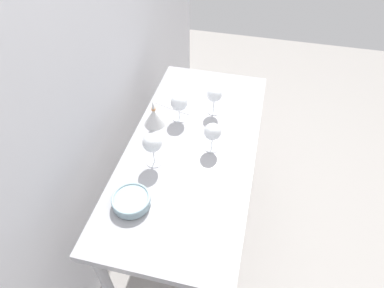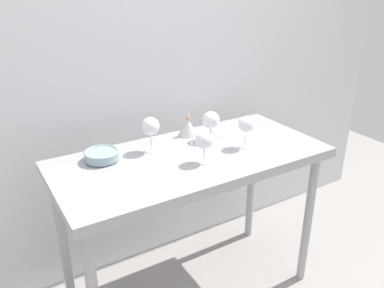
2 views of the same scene
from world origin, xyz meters
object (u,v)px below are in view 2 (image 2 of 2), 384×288
object	(u,v)px
wine_glass_far_right	(211,121)
wine_glass_near_center	(204,141)
tasting_sheet_upper	(230,131)
tasting_bowl	(102,155)
wine_glass_near_right	(246,126)
wine_glass_far_left	(151,127)
decanter_funnel	(188,127)

from	to	relation	value
wine_glass_far_right	wine_glass_near_center	distance (m)	0.29
tasting_sheet_upper	tasting_bowl	distance (m)	0.77
wine_glass_near_center	wine_glass_near_right	xyz separation A→B (m)	(0.28, 0.05, 0.01)
wine_glass_far_right	wine_glass_near_center	world-z (taller)	wine_glass_far_right
wine_glass_near_right	tasting_bowl	world-z (taller)	wine_glass_near_right
wine_glass_near_center	tasting_sheet_upper	size ratio (longest dim) A/B	0.67
wine_glass_far_left	tasting_bowl	size ratio (longest dim) A/B	1.08
wine_glass_near_center	tasting_bowl	xyz separation A→B (m)	(-0.42, 0.28, -0.08)
decanter_funnel	wine_glass_near_right	bearing A→B (deg)	-59.44
wine_glass_near_right	decanter_funnel	distance (m)	0.35
wine_glass_near_right	tasting_bowl	size ratio (longest dim) A/B	0.98
tasting_bowl	tasting_sheet_upper	bearing A→B (deg)	-0.99
wine_glass_near_right	decanter_funnel	xyz separation A→B (m)	(-0.17, 0.30, -0.07)
wine_glass_far_left	tasting_bowl	world-z (taller)	wine_glass_far_left
wine_glass_far_right	wine_glass_far_left	distance (m)	0.35
wine_glass_near_right	tasting_bowl	distance (m)	0.75
tasting_sheet_upper	tasting_bowl	xyz separation A→B (m)	(-0.77, 0.01, 0.03)
wine_glass_far_left	wine_glass_near_center	distance (m)	0.30
wine_glass_far_right	decanter_funnel	distance (m)	0.16
tasting_sheet_upper	wine_glass_near_right	bearing A→B (deg)	-91.70
wine_glass_far_left	wine_glass_near_right	distance (m)	0.49
wine_glass_far_right	decanter_funnel	size ratio (longest dim) A/B	1.08
wine_glass_near_center	decanter_funnel	distance (m)	0.36
wine_glass_far_right	wine_glass_near_right	world-z (taller)	wine_glass_near_right
tasting_sheet_upper	decanter_funnel	world-z (taller)	decanter_funnel
wine_glass_far_right	wine_glass_near_center	size ratio (longest dim) A/B	1.04
wine_glass_far_right	tasting_bowl	world-z (taller)	wine_glass_far_right
wine_glass_far_left	tasting_bowl	xyz separation A→B (m)	(-0.26, 0.02, -0.10)
wine_glass_near_center	tasting_bowl	size ratio (longest dim) A/B	0.93
wine_glass_near_center	decanter_funnel	world-z (taller)	wine_glass_near_center
tasting_sheet_upper	decanter_funnel	bearing A→B (deg)	176.79
wine_glass_near_center	tasting_bowl	bearing A→B (deg)	146.86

